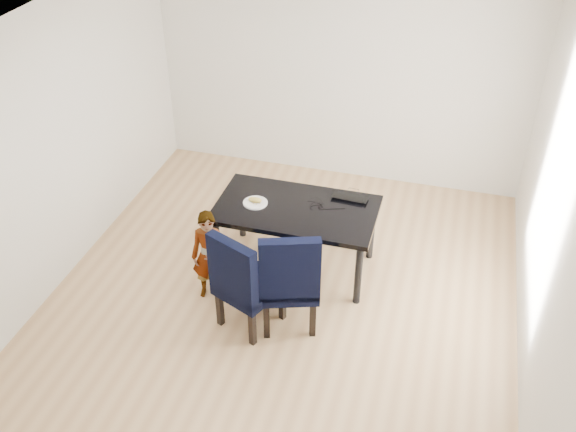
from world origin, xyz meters
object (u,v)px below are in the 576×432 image
(dining_table, at_px, (296,238))
(laptop, at_px, (351,195))
(chair_left, at_px, (250,278))
(chair_right, at_px, (288,274))
(plate, at_px, (255,203))
(child, at_px, (210,256))

(dining_table, xyz_separation_m, laptop, (0.49, 0.35, 0.39))
(chair_left, distance_m, chair_right, 0.35)
(chair_right, xyz_separation_m, laptop, (0.35, 1.13, 0.21))
(plate, bearing_deg, laptop, 23.46)
(dining_table, height_order, chair_right, chair_right)
(dining_table, height_order, laptop, laptop)
(dining_table, relative_size, chair_left, 1.50)
(chair_right, xyz_separation_m, child, (-0.82, 0.13, -0.07))
(chair_right, relative_size, laptop, 3.04)
(dining_table, height_order, chair_left, chair_left)
(chair_left, xyz_separation_m, plate, (-0.23, 0.86, 0.22))
(dining_table, xyz_separation_m, chair_right, (0.14, -0.78, 0.18))
(child, height_order, laptop, child)
(plate, distance_m, laptop, 0.98)
(chair_left, relative_size, plate, 4.32)
(dining_table, distance_m, chair_right, 0.81)
(dining_table, distance_m, chair_left, 0.93)
(child, distance_m, laptop, 1.56)
(chair_left, relative_size, chair_right, 0.96)
(laptop, bearing_deg, dining_table, 39.67)
(plate, bearing_deg, dining_table, 5.57)
(child, bearing_deg, chair_right, -21.29)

